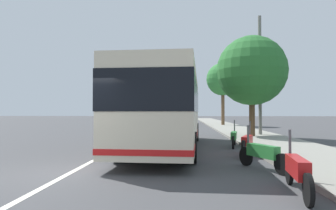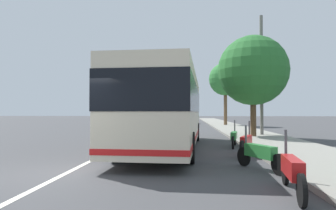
% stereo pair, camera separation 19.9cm
% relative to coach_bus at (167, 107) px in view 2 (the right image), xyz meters
% --- Properties ---
extents(ground_plane, '(220.00, 220.00, 0.00)m').
position_rel_coach_bus_xyz_m(ground_plane, '(-5.52, 2.30, -1.84)').
color(ground_plane, '#424244').
extents(sidewalk_curb, '(110.00, 3.60, 0.14)m').
position_rel_coach_bus_xyz_m(sidewalk_curb, '(4.48, -5.25, -1.77)').
color(sidewalk_curb, gray).
rests_on(sidewalk_curb, ground).
extents(lane_divider_line, '(110.00, 0.16, 0.01)m').
position_rel_coach_bus_xyz_m(lane_divider_line, '(4.48, 2.30, -1.83)').
color(lane_divider_line, silver).
rests_on(lane_divider_line, ground).
extents(coach_bus, '(11.59, 3.21, 3.21)m').
position_rel_coach_bus_xyz_m(coach_bus, '(0.00, 0.00, 0.00)').
color(coach_bus, beige).
rests_on(coach_bus, ground).
extents(motorcycle_by_tree, '(2.20, 0.41, 1.24)m').
position_rel_coach_bus_xyz_m(motorcycle_by_tree, '(-7.08, -2.99, -1.37)').
color(motorcycle_by_tree, black).
rests_on(motorcycle_by_tree, ground).
extents(motorcycle_angled, '(1.91, 0.97, 1.23)m').
position_rel_coach_bus_xyz_m(motorcycle_angled, '(-4.66, -2.93, -1.38)').
color(motorcycle_angled, black).
rests_on(motorcycle_angled, ground).
extents(motorcycle_nearest_curb, '(2.28, 0.89, 1.28)m').
position_rel_coach_bus_xyz_m(motorcycle_nearest_curb, '(-1.87, -3.09, -1.35)').
color(motorcycle_nearest_curb, black).
rests_on(motorcycle_nearest_curb, ground).
extents(motorcycle_mid_row, '(2.16, 0.53, 1.23)m').
position_rel_coach_bus_xyz_m(motorcycle_mid_row, '(0.93, -3.05, -1.38)').
color(motorcycle_mid_row, black).
rests_on(motorcycle_mid_row, ground).
extents(car_behind_bus, '(4.66, 2.13, 1.49)m').
position_rel_coach_bus_xyz_m(car_behind_bus, '(29.61, -0.82, -1.12)').
color(car_behind_bus, black).
rests_on(car_behind_bus, ground).
extents(car_far_distant, '(4.34, 1.90, 1.57)m').
position_rel_coach_bus_xyz_m(car_far_distant, '(28.76, 4.07, -1.11)').
color(car_far_distant, '#2D7238').
rests_on(car_far_distant, ground).
extents(roadside_tree_mid_block, '(4.34, 4.34, 6.38)m').
position_rel_coach_bus_xyz_m(roadside_tree_mid_block, '(5.61, -4.94, 2.36)').
color(roadside_tree_mid_block, brown).
rests_on(roadside_tree_mid_block, ground).
extents(roadside_tree_far_block, '(3.81, 3.81, 7.37)m').
position_rel_coach_bus_xyz_m(roadside_tree_far_block, '(21.82, -5.20, 3.59)').
color(roadside_tree_far_block, brown).
rests_on(roadside_tree_far_block, ground).
extents(utility_pole, '(0.22, 0.22, 8.07)m').
position_rel_coach_bus_xyz_m(utility_pole, '(6.94, -5.77, 2.20)').
color(utility_pole, slate).
rests_on(utility_pole, ground).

